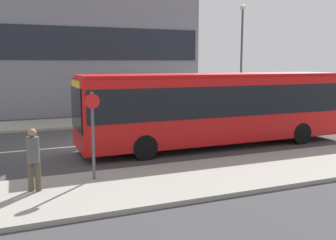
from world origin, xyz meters
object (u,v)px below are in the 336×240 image
Objects in this scene: bus_stop_sign at (93,129)px; street_lamp at (242,49)px; parked_car_0 at (312,107)px; city_bus at (216,104)px; pedestrian_near_stop at (33,156)px.

street_lamp is (12.32, 10.96, 2.89)m from bus_stop_sign.
parked_car_0 is at bearing -28.18° from street_lamp.
parked_car_0 is 1.74× the size of bus_stop_sign.
parked_car_0 is 18.74m from bus_stop_sign.
street_lamp is at bearing 52.90° from city_bus.
street_lamp is (14.04, 11.39, 3.44)m from pedestrian_near_stop.
parked_car_0 is at bearing 27.61° from bus_stop_sign.
bus_stop_sign is (-6.01, -3.23, -0.15)m from city_bus.
city_bus is 6.90× the size of pedestrian_near_stop.
pedestrian_near_stop is 18.41m from street_lamp.
city_bus reaches higher than parked_car_0.
parked_car_0 is 6.23m from street_lamp.
pedestrian_near_stop is at bearing -152.48° from city_bus.
bus_stop_sign is 0.36× the size of street_lamp.
pedestrian_near_stop is at bearing -140.95° from street_lamp.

